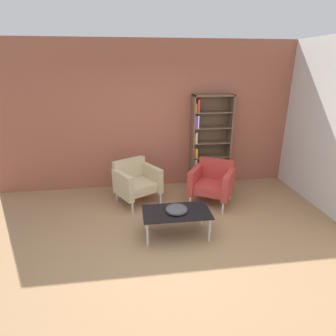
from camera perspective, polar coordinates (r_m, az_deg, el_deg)
The scene contains 7 objects.
ground_plane at distance 3.99m, azimuth 0.92°, elevation -17.24°, with size 8.32×8.32×0.00m, color #9E7751.
brick_back_panel at distance 5.69m, azimuth -2.73°, elevation 10.38°, with size 6.40×0.12×2.90m, color #9E5642.
bookshelf_tall at distance 5.80m, azimuth 8.14°, elevation 5.03°, with size 0.80×0.30×1.90m.
coffee_table_low at distance 4.18m, azimuth 1.75°, elevation -9.26°, with size 1.00×0.56×0.40m.
decorative_bowl at distance 4.15m, azimuth 1.76°, elevation -8.46°, with size 0.32×0.32×0.05m.
armchair_spare_guest at distance 5.20m, azimuth -6.59°, elevation -2.62°, with size 0.93×0.91×0.78m.
armchair_by_bookshelf at distance 5.20m, azimuth 9.08°, elevation -2.75°, with size 0.94×0.92×0.78m.
Camera 1 is at (-0.48, -3.12, 2.44)m, focal length 29.77 mm.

